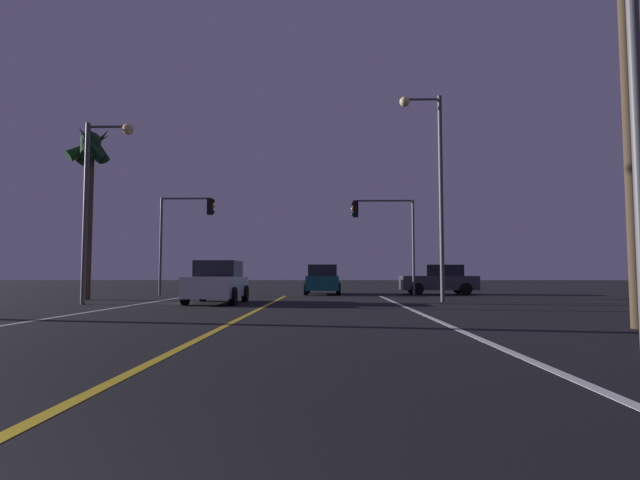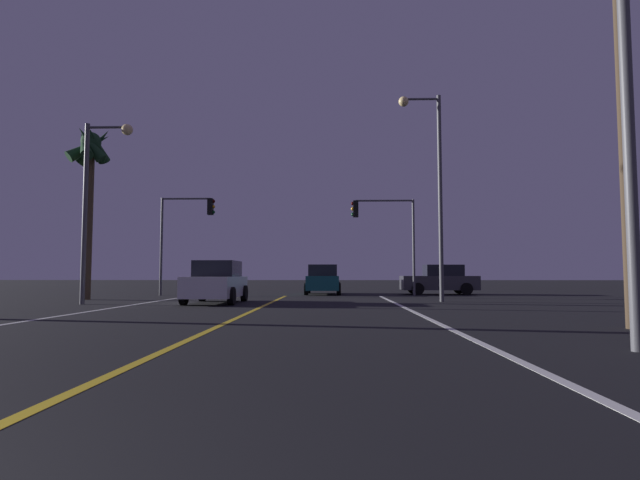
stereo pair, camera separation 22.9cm
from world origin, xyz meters
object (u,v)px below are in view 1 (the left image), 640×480
Objects in this scene: car_crossing_side at (439,280)px; street_lamp_right_far at (432,172)px; street_lamp_left_mid at (98,187)px; traffic_light_near_right at (383,224)px; car_ahead_far at (323,280)px; utility_pole_right at (627,72)px; palm_tree_left_mid at (90,159)px; traffic_light_near_left at (187,223)px; car_oncoming at (218,283)px.

street_lamp_right_far reaches higher than car_crossing_side.
traffic_light_near_right is at bearing 34.54° from street_lamp_left_mid.
car_crossing_side is 1.00× the size of car_ahead_far.
street_lamp_left_mid is at bearing 151.92° from utility_pole_right.
street_lamp_right_far is 1.09× the size of palm_tree_left_mid.
traffic_light_near_right is 0.97× the size of traffic_light_near_left.
utility_pole_right is at bearing 102.52° from traffic_light_near_right.
traffic_light_near_left reaches higher than car_oncoming.
car_crossing_side is at bearing -89.24° from car_ahead_far.
car_oncoming is 0.53× the size of palm_tree_left_mid.
traffic_light_near_left is 0.66× the size of palm_tree_left_mid.
street_lamp_left_mid is at bearing -77.09° from car_oncoming.
utility_pole_right is at bearing 101.58° from street_lamp_right_far.
street_lamp_left_mid is at bearing 9.40° from street_lamp_right_far.
street_lamp_right_far is at bearing 101.58° from utility_pole_right.
car_ahead_far is 0.82× the size of traffic_light_near_right.
car_crossing_side and car_ahead_far have the same top height.
car_ahead_far is at bearing 155.58° from car_oncoming.
palm_tree_left_mid is (-13.96, -4.62, 2.56)m from traffic_light_near_right.
car_crossing_side is 0.80× the size of traffic_light_near_left.
street_lamp_left_mid reaches higher than traffic_light_near_left.
palm_tree_left_mid is at bearing -111.20° from car_oncoming.
street_lamp_right_far is (1.51, -5.97, 1.61)m from traffic_light_near_right.
street_lamp_left_mid is at bearing 34.54° from traffic_light_near_right.
utility_pole_right is (2.16, -10.52, 0.08)m from street_lamp_right_far.
traffic_light_near_right reaches higher than car_oncoming.
street_lamp_right_far is 10.74m from utility_pole_right.
car_crossing_side is at bearing 33.50° from street_lamp_left_mid.
palm_tree_left_mid is (-2.05, 3.58, 1.93)m from street_lamp_left_mid.
utility_pole_right is (15.57, -8.30, 1.05)m from street_lamp_left_mid.
palm_tree_left_mid is at bearing 20.73° from car_crossing_side.
car_oncoming is at bearing 12.91° from street_lamp_left_mid.
street_lamp_left_mid reaches higher than car_oncoming.
traffic_light_near_left is at bearing -26.02° from street_lamp_right_far.
traffic_light_near_right is at bearing 102.52° from utility_pole_right.
car_crossing_side is 18.79m from street_lamp_left_mid.
car_ahead_far is (-6.75, -0.09, 0.00)m from car_crossing_side.
utility_pole_right reaches higher than car_oncoming.
street_lamp_right_far is 0.83× the size of utility_pole_right.
car_ahead_far is 20.22m from utility_pole_right.
car_ahead_far is 0.49× the size of street_lamp_right_far.
car_ahead_far is 13.76m from street_lamp_left_mid.
utility_pole_right reaches higher than traffic_light_near_right.
car_oncoming is 10.75m from traffic_light_near_right.
utility_pole_right reaches higher than car_ahead_far.
car_ahead_far is 0.40× the size of utility_pole_right.
car_oncoming is 0.80× the size of traffic_light_near_left.
street_lamp_left_mid is 17.67m from utility_pole_right.
traffic_light_near_right is 10.73m from traffic_light_near_left.
traffic_light_near_left is at bearing -155.07° from car_oncoming.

